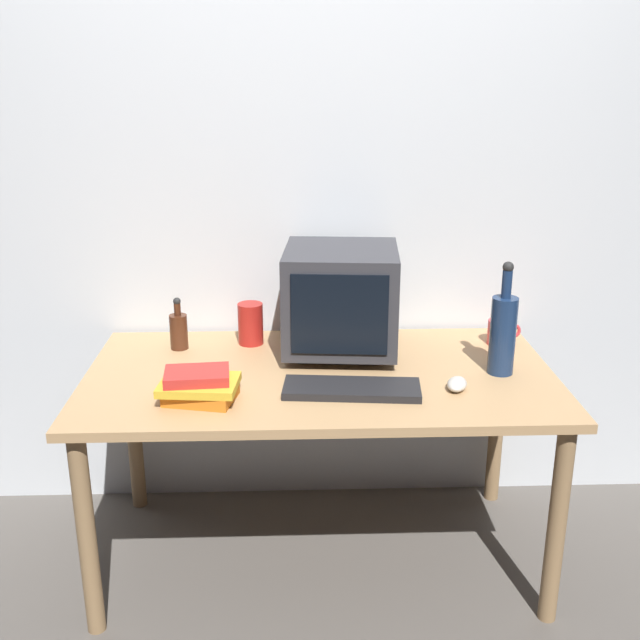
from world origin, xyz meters
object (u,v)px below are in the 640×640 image
metal_canister (251,324)px  keyboard (352,389)px  bottle_tall (503,332)px  mug (500,332)px  crt_monitor (341,299)px  computer_mouse (457,384)px  bottle_short (179,330)px  book_stack (199,386)px

metal_canister → keyboard: bearing=-53.4°
bottle_tall → mug: 0.29m
mug → metal_canister: 0.90m
bottle_tall → crt_monitor: bearing=158.0°
computer_mouse → bottle_short: bearing=176.0°
computer_mouse → mug: size_ratio=0.83×
bottle_short → crt_monitor: bearing=-5.6°
computer_mouse → crt_monitor: bearing=154.7°
bottle_tall → book_stack: 0.98m
keyboard → mug: size_ratio=3.50×
keyboard → book_stack: (-0.46, -0.04, 0.03)m
computer_mouse → bottle_short: size_ratio=0.53×
computer_mouse → bottle_short: (-0.91, 0.39, 0.05)m
keyboard → bottle_tall: size_ratio=1.12×
metal_canister → bottle_short: bearing=-170.4°
metal_canister → computer_mouse: bearing=-33.4°
keyboard → mug: bearing=41.1°
crt_monitor → metal_canister: size_ratio=2.77×
computer_mouse → mug: mug is taller
keyboard → book_stack: book_stack is taller
crt_monitor → bottle_short: size_ratio=2.21×
computer_mouse → bottle_tall: size_ratio=0.27×
crt_monitor → keyboard: 0.39m
bottle_tall → mug: bottle_tall is taller
keyboard → bottle_short: 0.71m
bottle_tall → mug: (0.07, 0.27, -0.10)m
crt_monitor → bottle_short: bearing=174.4°
computer_mouse → metal_canister: 0.79m
computer_mouse → metal_canister: metal_canister is taller
crt_monitor → keyboard: (0.01, -0.35, -0.18)m
crt_monitor → bottle_tall: bearing=-22.0°
bottle_tall → metal_canister: bearing=159.8°
bottle_short → metal_canister: size_ratio=1.26×
crt_monitor → book_stack: crt_monitor is taller
computer_mouse → book_stack: bearing=-157.2°
crt_monitor → bottle_short: 0.58m
bottle_short → mug: bearing=0.2°
keyboard → metal_canister: 0.56m
keyboard → computer_mouse: 0.33m
book_stack → keyboard: bearing=4.6°
metal_canister → mug: bearing=-2.5°
bottle_short → mug: 1.15m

